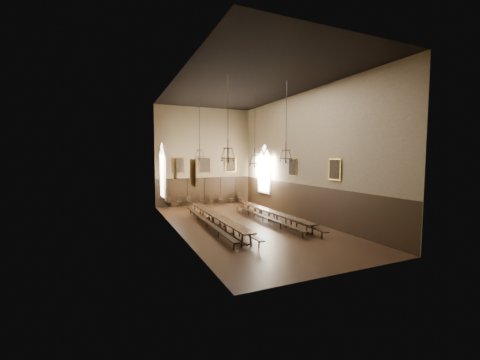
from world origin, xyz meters
TOP-DOWN VIEW (x-y plane):
  - floor at (0.00, 0.00)m, footprint 9.00×18.00m
  - ceiling at (0.00, 0.00)m, footprint 9.00×18.00m
  - wall_back at (0.00, 9.01)m, footprint 9.00×0.02m
  - wall_front at (0.00, -9.01)m, footprint 9.00×0.02m
  - wall_left at (-4.51, 0.00)m, footprint 0.02×18.00m
  - wall_right at (4.51, 0.00)m, footprint 0.02×18.00m
  - wainscot_panelling at (0.00, 0.00)m, footprint 9.00×18.00m
  - table_left at (-1.96, 0.04)m, footprint 0.74×10.10m
  - table_right at (2.11, 0.12)m, footprint 0.81×9.27m
  - bench_left_outer at (-2.59, 0.08)m, footprint 0.61×10.33m
  - bench_left_inner at (-1.54, -0.26)m, footprint 0.37×10.19m
  - bench_right_inner at (1.50, 0.24)m, footprint 0.31×10.00m
  - bench_right_outer at (2.50, 0.03)m, footprint 0.58×10.67m
  - chair_0 at (-3.44, 8.51)m, footprint 0.49×0.49m
  - chair_1 at (-2.52, 8.49)m, footprint 0.46×0.46m
  - chair_2 at (-1.60, 8.56)m, footprint 0.49×0.49m
  - chair_3 at (-0.43, 8.56)m, footprint 0.44×0.44m
  - chair_4 at (0.48, 8.55)m, footprint 0.41×0.41m
  - chair_5 at (1.40, 8.51)m, footprint 0.39×0.39m
  - chair_6 at (2.48, 8.51)m, footprint 0.50×0.50m
  - chair_7 at (3.42, 8.55)m, footprint 0.45×0.45m
  - chandelier_back_left at (-2.20, 2.90)m, footprint 0.75×0.75m
  - chandelier_back_right at (1.96, 2.45)m, footprint 0.92×0.92m
  - chandelier_front_left at (-1.99, -2.09)m, footprint 0.86×0.86m
  - chandelier_front_right at (1.75, -2.17)m, footprint 0.80×0.80m
  - portrait_back_0 at (-2.60, 8.88)m, footprint 1.10×0.12m
  - portrait_back_1 at (0.00, 8.88)m, footprint 1.10×0.12m
  - portrait_back_2 at (2.60, 8.88)m, footprint 1.10×0.12m
  - portrait_left_0 at (-4.38, 1.00)m, footprint 0.12×1.00m
  - portrait_left_1 at (-4.38, -3.50)m, footprint 0.12×1.00m
  - portrait_right_0 at (4.38, 1.00)m, footprint 0.12×1.00m
  - portrait_right_1 at (4.38, -3.50)m, footprint 0.12×1.00m
  - window_right at (4.43, 5.50)m, footprint 0.20×2.20m
  - window_left at (-4.43, 5.50)m, footprint 0.20×2.20m

SIDE VIEW (x-z plane):
  - floor at x=0.00m, z-range -0.02..0.00m
  - chair_5 at x=1.40m, z-range -0.17..0.71m
  - chair_4 at x=0.48m, z-range -0.18..0.73m
  - chair_2 at x=-1.60m, z-range -0.18..0.73m
  - chair_6 at x=2.48m, z-range -0.18..0.74m
  - chair_3 at x=-0.43m, z-range -0.19..0.76m
  - bench_right_inner at x=1.50m, z-range 0.06..0.51m
  - chair_7 at x=3.42m, z-range -0.19..0.77m
  - bench_left_inner at x=-1.54m, z-range 0.06..0.52m
  - bench_left_outer at x=-2.59m, z-range 0.06..0.53m
  - chair_0 at x=-3.44m, z-range -0.20..0.79m
  - chair_1 at x=-2.52m, z-range -0.20..0.80m
  - bench_right_outer at x=2.50m, z-range 0.07..0.55m
  - table_right at x=2.11m, z-range 0.00..0.72m
  - table_left at x=-1.96m, z-range 0.00..0.79m
  - wainscot_panelling at x=0.00m, z-range 0.00..2.50m
  - window_right at x=4.43m, z-range 1.10..5.70m
  - window_left at x=-4.43m, z-range 1.10..5.70m
  - portrait_back_0 at x=-2.60m, z-range 3.00..4.40m
  - portrait_back_1 at x=0.00m, z-range 3.00..4.40m
  - portrait_back_2 at x=2.60m, z-range 3.00..4.40m
  - portrait_left_0 at x=-4.38m, z-range 3.05..4.35m
  - portrait_left_1 at x=-4.38m, z-range 3.05..4.35m
  - portrait_right_0 at x=4.38m, z-range 3.05..4.35m
  - portrait_right_1 at x=4.38m, z-range 3.05..4.35m
  - chandelier_back_right at x=1.96m, z-range 1.67..6.88m
  - wall_back at x=0.00m, z-range 0.00..9.00m
  - wall_front at x=0.00m, z-range 0.00..9.00m
  - wall_left at x=-4.51m, z-range 0.00..9.00m
  - wall_right at x=4.51m, z-range 0.00..9.00m
  - chandelier_front_right at x=1.75m, z-range 2.30..7.09m
  - chandelier_front_left at x=-1.99m, z-range 2.33..7.09m
  - chandelier_back_left at x=-2.20m, z-range 2.48..7.15m
  - ceiling at x=0.00m, z-range 9.00..9.02m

